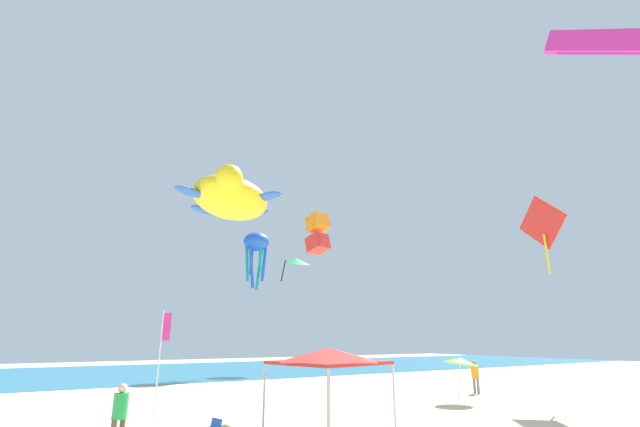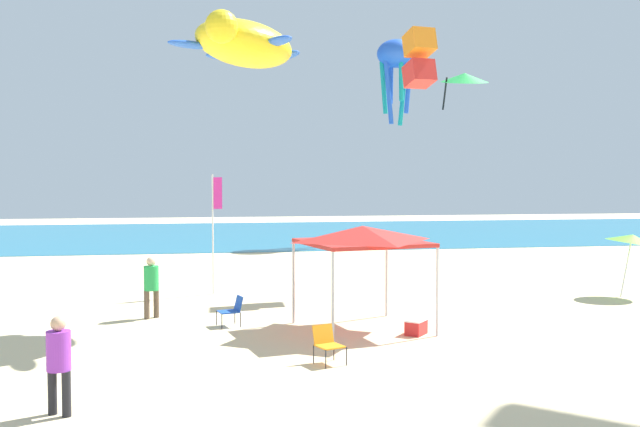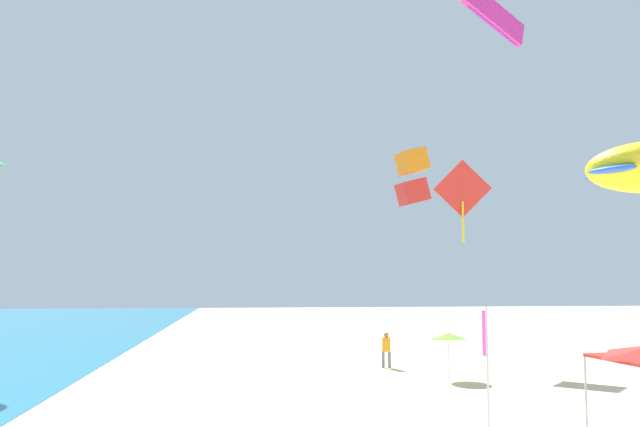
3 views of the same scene
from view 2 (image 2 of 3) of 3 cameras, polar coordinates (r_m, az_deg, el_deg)
name	(u,v)px [view 2 (image 2 of 3)]	position (r m, az deg, el deg)	size (l,w,h in m)	color
ground	(512,354)	(17.35, 15.19, -10.86)	(120.00, 120.00, 0.10)	beige
ocean_strip	(296,233)	(52.45, -1.98, -1.59)	(120.00, 26.25, 0.02)	teal
canopy_tent	(363,236)	(18.85, 3.44, -1.80)	(3.48, 3.47, 2.77)	#B7B7BC
beach_umbrella	(632,239)	(26.39, 23.79, -1.89)	(1.76, 1.73, 2.29)	silver
folding_chair_left_of_tent	(327,342)	(15.68, 0.57, -10.26)	(0.70, 0.77, 0.82)	black
folding_chair_right_of_tent	(233,309)	(19.68, -7.04, -7.60)	(0.73, 0.65, 0.82)	black
cooler_box	(416,327)	(18.68, 7.73, -9.02)	(0.72, 0.74, 0.40)	red
banner_flag	(214,223)	(24.91, -8.49, -0.72)	(0.36, 0.06, 4.18)	silver
person_near_umbrella	(59,357)	(13.01, -20.25, -10.79)	(0.41, 0.40, 1.70)	black
person_by_tent	(151,282)	(21.06, -13.40, -5.40)	(0.42, 0.42, 1.78)	brown
kite_turtle_yellow	(243,44)	(20.29, -6.19, 13.42)	(4.09, 4.25, 1.61)	yellow
kite_delta_green	(464,78)	(48.15, 11.53, 10.64)	(3.63, 3.67, 2.64)	green
kite_octopus_blue	(396,58)	(45.02, 6.13, 12.30)	(2.36, 2.36, 5.25)	blue
kite_box_orange	(419,58)	(26.56, 7.99, 12.25)	(1.08, 1.23, 2.13)	orange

